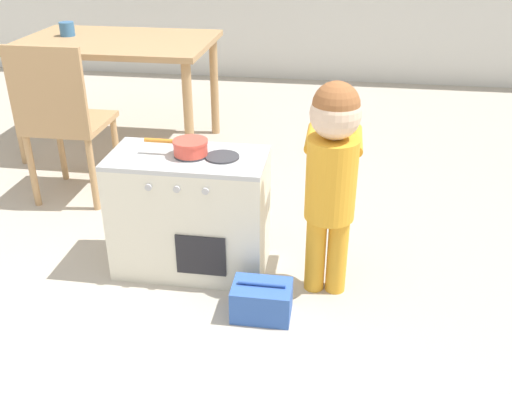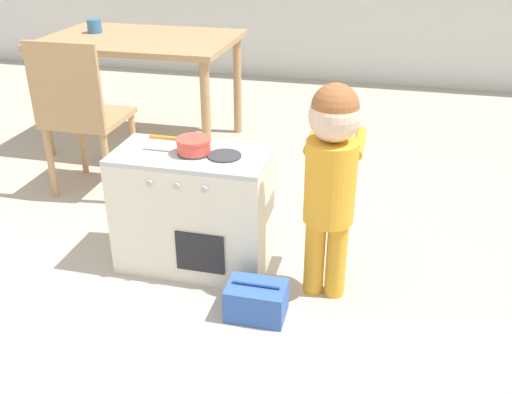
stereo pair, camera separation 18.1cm
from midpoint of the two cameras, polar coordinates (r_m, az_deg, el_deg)
name	(u,v)px [view 2 (the right image)]	position (r m, az deg, el deg)	size (l,w,h in m)	color
play_kitchen	(194,210)	(2.51, -4.21, -1.39)	(0.66, 0.35, 0.55)	silver
toy_pot	(193,144)	(2.37, -4.18, 5.28)	(0.27, 0.15, 0.06)	#E04C3D
child_figure	(331,167)	(2.20, 9.90, 2.98)	(0.22, 0.36, 0.90)	gold
toy_basket	(256,300)	(2.29, 2.33, -10.35)	(0.23, 0.16, 0.16)	#335BB2
dining_table	(141,51)	(3.84, -10.07, 14.16)	(1.21, 0.83, 0.72)	tan
dining_chair_near	(81,114)	(3.21, -15.55, 8.00)	(0.40, 0.40, 0.87)	tan
cup_on_table	(94,26)	(4.01, -14.58, 16.20)	(0.09, 0.09, 0.09)	teal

